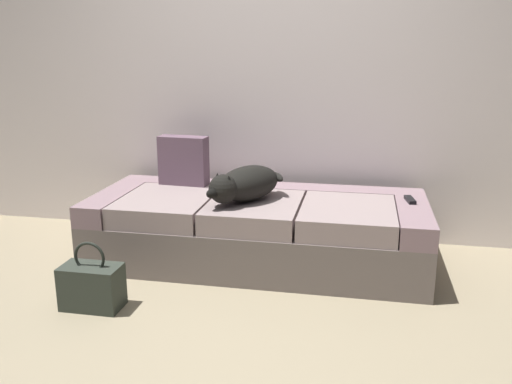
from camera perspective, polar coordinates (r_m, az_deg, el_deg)
The scene contains 7 objects.
ground_plane at distance 2.73m, azimuth -4.04°, elevation -15.09°, with size 10.00×10.00×0.00m, color tan.
back_wall at distance 3.95m, azimuth 1.94°, elevation 15.47°, with size 6.40×0.10×2.80m, color white.
couch at distance 3.54m, azimuth 0.16°, elevation -4.00°, with size 2.14×0.89×0.43m.
dog_dark at distance 3.37m, azimuth -1.22°, elevation 0.85°, with size 0.47×0.59×0.22m.
tv_remote at distance 3.52m, azimuth 15.94°, elevation -0.79°, with size 0.04×0.15×0.02m, color black.
throw_pillow at distance 3.81m, azimuth -7.65°, elevation 3.31°, with size 0.34×0.12×0.34m, color #694F60.
handbag at distance 3.08m, azimuth -16.93°, elevation -9.45°, with size 0.32×0.18×0.38m.
Camera 1 is at (0.64, -2.28, 1.37)m, focal length 37.91 mm.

